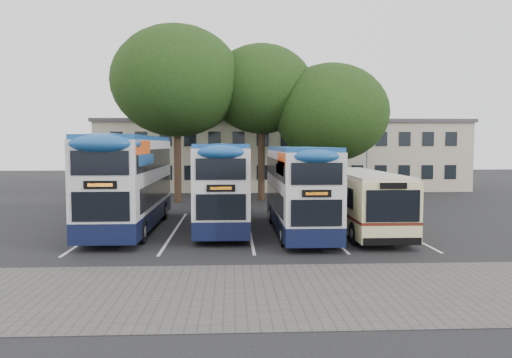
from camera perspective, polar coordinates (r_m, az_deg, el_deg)
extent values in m
plane|color=black|center=(19.42, 10.99, -8.14)|extent=(120.00, 120.00, 0.00)
cube|color=#595654|center=(14.27, 7.89, -12.55)|extent=(40.00, 6.00, 0.01)
cube|color=silver|center=(24.57, -17.41, -5.68)|extent=(0.12, 11.00, 0.01)
cube|color=silver|center=(23.94, -9.23, -5.81)|extent=(0.12, 11.00, 0.01)
cube|color=silver|center=(23.80, -0.78, -5.81)|extent=(0.12, 11.00, 0.01)
cube|color=silver|center=(24.17, 7.58, -5.69)|extent=(0.12, 11.00, 0.01)
cube|color=silver|center=(25.04, 15.52, -5.47)|extent=(0.12, 11.00, 0.01)
cube|color=beige|center=(45.68, 2.95, 2.67)|extent=(32.00, 8.00, 6.00)
cube|color=#4C4C4F|center=(45.71, 2.97, 6.49)|extent=(32.40, 8.40, 0.30)
cube|color=black|center=(41.73, 3.50, 0.75)|extent=(30.00, 0.06, 1.20)
cube|color=black|center=(41.67, 3.52, 4.60)|extent=(30.00, 0.06, 1.20)
cylinder|color=gray|center=(39.86, 12.62, 4.54)|extent=(0.14, 0.14, 9.00)
cube|color=gray|center=(40.17, 12.72, 10.97)|extent=(0.12, 0.80, 0.12)
cube|color=gray|center=(39.78, 12.88, 10.96)|extent=(0.25, 0.50, 0.12)
cylinder|color=black|center=(35.30, -8.95, 2.39)|extent=(0.50, 0.50, 6.19)
ellipsoid|color=black|center=(35.56, -9.05, 10.99)|extent=(9.04, 9.04, 7.68)
cylinder|color=black|center=(36.26, 0.61, 2.24)|extent=(0.50, 0.50, 5.90)
ellipsoid|color=black|center=(36.45, 0.62, 10.23)|extent=(7.55, 7.55, 6.42)
cylinder|color=black|center=(35.89, 8.51, 1.16)|extent=(0.50, 0.50, 4.62)
ellipsoid|color=black|center=(35.91, 8.57, 7.51)|extent=(8.13, 8.13, 6.91)
cube|color=#0D1333|center=(24.52, -14.16, -3.99)|extent=(2.52, 10.58, 0.81)
cube|color=silver|center=(24.33, -14.23, 0.60)|extent=(2.52, 10.58, 3.12)
cube|color=#184C92|center=(24.29, -14.30, 4.40)|extent=(2.47, 10.37, 0.30)
cube|color=black|center=(24.68, -14.06, -1.34)|extent=(2.56, 9.37, 1.01)
cube|color=black|center=(24.30, -14.26, 2.26)|extent=(2.56, 9.97, 0.91)
cube|color=#FF5815|center=(20.64, -12.75, 3.54)|extent=(0.02, 3.22, 0.55)
cube|color=black|center=(19.16, -17.38, -0.65)|extent=(1.21, 0.06, 0.30)
cylinder|color=black|center=(27.76, -15.21, -3.50)|extent=(0.30, 1.01, 1.01)
cylinder|color=black|center=(27.36, -10.54, -3.54)|extent=(0.30, 1.01, 1.01)
cylinder|color=black|center=(21.48, -18.97, -5.75)|extent=(0.30, 1.01, 1.01)
cylinder|color=black|center=(20.96, -12.96, -5.87)|extent=(0.30, 1.01, 1.01)
cube|color=#0D1333|center=(24.39, -3.77, -4.05)|extent=(2.31, 9.71, 0.74)
cube|color=silver|center=(24.21, -3.78, 0.18)|extent=(2.31, 9.71, 2.87)
cube|color=#184C92|center=(24.15, -3.80, 3.69)|extent=(2.27, 9.52, 0.28)
cube|color=black|center=(24.55, -3.77, -1.61)|extent=(2.35, 8.60, 0.93)
cube|color=black|center=(24.17, -3.79, 1.71)|extent=(2.35, 9.16, 0.83)
cube|color=#FF5815|center=(20.98, -0.76, 2.77)|extent=(0.02, 2.96, 0.51)
cube|color=black|center=(19.34, -4.03, -1.05)|extent=(1.11, 0.06, 0.28)
cylinder|color=black|center=(27.25, -5.87, -3.61)|extent=(0.28, 0.93, 0.93)
cylinder|color=black|center=(27.22, -1.46, -3.60)|extent=(0.28, 0.93, 0.93)
cylinder|color=black|center=(21.32, -6.73, -5.74)|extent=(0.28, 0.93, 0.93)
cylinder|color=black|center=(21.27, -1.08, -5.74)|extent=(0.28, 0.93, 0.93)
cube|color=red|center=(25.34, -1.08, 1.83)|extent=(0.02, 3.70, 0.79)
cube|color=#0D1333|center=(23.02, 4.93, -4.60)|extent=(2.23, 9.38, 0.71)
cube|color=silver|center=(22.82, 4.95, -0.27)|extent=(2.23, 9.38, 2.77)
cube|color=#184C92|center=(22.76, 4.97, 3.32)|extent=(2.19, 9.19, 0.27)
cube|color=black|center=(23.15, 4.85, -2.09)|extent=(2.27, 8.31, 0.89)
cube|color=black|center=(22.78, 4.96, 1.30)|extent=(2.27, 8.84, 0.80)
cube|color=#FF5815|center=(19.92, 9.38, 2.29)|extent=(0.02, 2.86, 0.49)
cube|color=black|center=(18.18, 6.95, -1.66)|extent=(1.07, 0.06, 0.27)
cylinder|color=black|center=(25.61, 1.86, -4.11)|extent=(0.27, 0.89, 0.89)
cylinder|color=black|center=(25.85, 6.33, -4.06)|extent=(0.27, 0.89, 0.89)
cylinder|color=black|center=(19.91, 3.22, -6.46)|extent=(0.27, 0.89, 0.89)
cylinder|color=black|center=(20.22, 8.96, -6.34)|extent=(0.27, 0.89, 0.89)
cube|color=beige|center=(23.76, 11.88, -2.38)|extent=(2.31, 9.25, 2.36)
cube|color=beige|center=(23.66, 11.93, 0.58)|extent=(2.22, 8.88, 0.18)
cube|color=black|center=(24.17, 11.62, -1.33)|extent=(2.35, 7.40, 0.83)
cube|color=#5E1D12|center=(23.81, 11.87, -3.32)|extent=(2.34, 9.27, 0.11)
cube|color=black|center=(19.30, 15.39, -3.00)|extent=(2.03, 0.06, 1.20)
cylinder|color=black|center=(20.63, 11.24, -6.12)|extent=(0.28, 0.92, 0.92)
cylinder|color=black|center=(21.23, 16.75, -5.93)|extent=(0.28, 0.92, 0.92)
cylinder|color=black|center=(26.34, 8.12, -3.89)|extent=(0.28, 0.92, 0.92)
cylinder|color=black|center=(26.81, 12.52, -3.81)|extent=(0.28, 0.92, 0.92)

